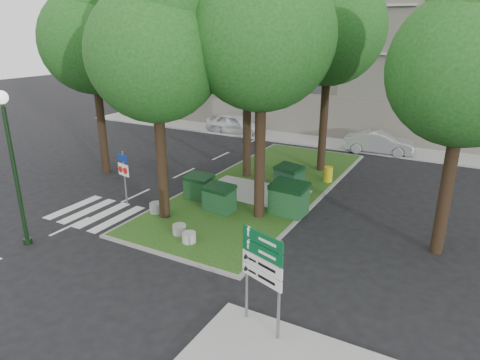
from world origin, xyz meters
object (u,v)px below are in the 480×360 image
Objects in this scene: tree_median_mid at (249,45)px; car_silver at (379,142)px; bollard_mid at (179,229)px; tree_median_near_left at (157,40)px; tree_street_left at (93,31)px; car_white at (235,124)px; tree_median_near_right at (265,21)px; street_lamp at (11,152)px; dumpster_a at (199,187)px; tree_median_far at (332,17)px; litter_bin at (328,174)px; bollard_right at (189,237)px; dumpster_c at (289,177)px; directional_sign at (263,266)px; traffic_sign_pole at (124,171)px; tree_street_right at (473,54)px; dumpster_d at (289,199)px; dumpster_b at (219,198)px; bollard_left at (157,208)px.

car_silver is (5.17, 8.55, -6.25)m from tree_median_mid.
tree_median_near_left is at bearing 142.77° from bollard_mid.
car_white is at bearing 82.44° from tree_street_left.
tree_median_near_right reaches higher than car_silver.
street_lamp is (-4.71, -3.27, 3.31)m from bollard_mid.
street_lamp is at bearing -116.15° from dumpster_a.
dumpster_a is (-3.68, -7.10, -7.62)m from tree_median_far.
litter_bin is at bearing 70.23° from bollard_mid.
dumpster_c is at bearing 81.71° from bollard_right.
street_lamp is at bearing -152.01° from bollard_right.
street_lamp reaches higher than car_silver.
tree_median_far is 9.61m from car_silver.
directional_sign is at bearing -63.69° from tree_median_near_right.
traffic_sign_pole reaches higher than dumpster_a.
tree_street_left is 4.34× the size of traffic_sign_pole.
directional_sign reaches higher than bollard_mid.
car_white is at bearing 114.14° from bollard_right.
tree_street_right is 2.28× the size of car_silver.
dumpster_d is 0.58× the size of directional_sign.
tree_median_near_right is 1.99× the size of street_lamp.
dumpster_a reaches higher than bollard_mid.
tree_median_mid is 8.18m from dumpster_d.
traffic_sign_pole is (-2.75, -1.96, 0.93)m from dumpster_a.
dumpster_a is at bearing -96.68° from tree_median_mid.
bollard_mid is at bearing -86.80° from dumpster_b.
tree_median_near_left reaches higher than tree_street_right.
car_silver is (4.05, 13.43, 0.02)m from dumpster_b.
tree_street_left is 12.77m from bollard_right.
tree_street_right is 12.62× the size of litter_bin.
tree_median_near_right is 18.84× the size of bollard_left.
car_silver is at bearing 111.88° from directional_sign.
tree_street_left is at bearing 176.73° from tree_street_right.
litter_bin is (4.11, 1.20, -6.46)m from tree_median_mid.
tree_street_right is (6.80, -7.00, -1.34)m from tree_median_far.
dumpster_c is at bearing 75.25° from dumpster_b.
car_white is at bearing 112.51° from bollard_mid.
dumpster_a is 0.92× the size of dumpster_b.
tree_street_left is 7.12× the size of dumpster_c.
tree_median_far is 4.71× the size of traffic_sign_pole.
tree_median_mid is 12.39m from car_white.
car_silver is at bearing 58.84° from tree_median_mid.
tree_median_near_right is at bearing 24.15° from bollard_left.
tree_median_near_left is at bearing -120.92° from litter_bin.
car_white is at bearing 140.85° from tree_street_right.
tree_median_near_right reaches higher than bollard_right.
traffic_sign_pole is at bearing -171.16° from tree_street_right.
tree_median_near_right is at bearing 29.74° from tree_median_near_left.
bollard_mid is 0.12× the size of car_white.
tree_median_near_left reaches higher than car_white.
street_lamp reaches higher than bollard_mid.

